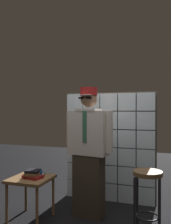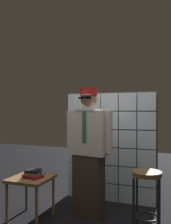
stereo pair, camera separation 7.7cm
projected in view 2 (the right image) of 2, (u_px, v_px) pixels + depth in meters
name	position (u px, v px, depth m)	size (l,w,h in m)	color
glass_block_wall	(110.00, 147.00, 3.90)	(1.47, 0.10, 1.76)	silver
standing_person	(89.00, 149.00, 3.30)	(0.71, 0.34, 1.77)	#382D23
bar_stool	(147.00, 188.00, 2.79)	(0.34, 0.34, 0.75)	brown
side_table	(31.00, 183.00, 3.23)	(0.52, 0.52, 0.56)	brown
book_stack	(33.00, 174.00, 3.20)	(0.28, 0.22, 0.11)	maroon
coffee_mug	(40.00, 174.00, 3.23)	(0.13, 0.08, 0.09)	navy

